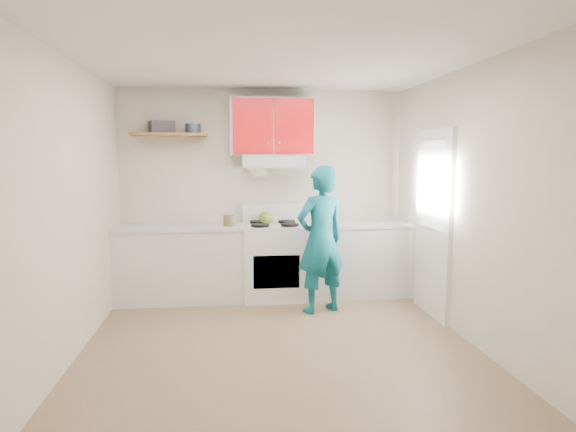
{
  "coord_description": "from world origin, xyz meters",
  "views": [
    {
      "loc": [
        -0.45,
        -4.33,
        1.75
      ],
      "look_at": [
        0.15,
        0.55,
        1.15
      ],
      "focal_mm": 30.27,
      "sensor_mm": 36.0,
      "label": 1
    }
  ],
  "objects": [
    {
      "name": "floor",
      "position": [
        0.0,
        0.0,
        0.0
      ],
      "size": [
        3.8,
        3.8,
        0.0
      ],
      "primitive_type": "plane",
      "color": "brown",
      "rests_on": "ground"
    },
    {
      "name": "ceiling",
      "position": [
        0.0,
        0.0,
        2.6
      ],
      "size": [
        3.6,
        3.8,
        0.04
      ],
      "primitive_type": "cube",
      "color": "white",
      "rests_on": "floor"
    },
    {
      "name": "back_wall",
      "position": [
        0.0,
        1.9,
        1.3
      ],
      "size": [
        3.6,
        0.04,
        2.6
      ],
      "primitive_type": "cube",
      "color": "beige",
      "rests_on": "floor"
    },
    {
      "name": "front_wall",
      "position": [
        0.0,
        -1.9,
        1.3
      ],
      "size": [
        3.6,
        0.04,
        2.6
      ],
      "primitive_type": "cube",
      "color": "beige",
      "rests_on": "floor"
    },
    {
      "name": "left_wall",
      "position": [
        -1.8,
        0.0,
        1.3
      ],
      "size": [
        0.04,
        3.8,
        2.6
      ],
      "primitive_type": "cube",
      "color": "beige",
      "rests_on": "floor"
    },
    {
      "name": "right_wall",
      "position": [
        1.8,
        0.0,
        1.3
      ],
      "size": [
        0.04,
        3.8,
        2.6
      ],
      "primitive_type": "cube",
      "color": "beige",
      "rests_on": "floor"
    },
    {
      "name": "door",
      "position": [
        1.78,
        0.7,
        1.02
      ],
      "size": [
        0.05,
        0.85,
        2.05
      ],
      "primitive_type": "cube",
      "color": "white",
      "rests_on": "floor"
    },
    {
      "name": "door_glass",
      "position": [
        1.75,
        0.7,
        1.45
      ],
      "size": [
        0.01,
        0.55,
        0.95
      ],
      "primitive_type": "cube",
      "color": "white",
      "rests_on": "door"
    },
    {
      "name": "counter_left",
      "position": [
        -1.04,
        1.6,
        0.45
      ],
      "size": [
        1.52,
        0.6,
        0.9
      ],
      "primitive_type": "cube",
      "color": "silver",
      "rests_on": "floor"
    },
    {
      "name": "counter_right",
      "position": [
        1.14,
        1.6,
        0.45
      ],
      "size": [
        1.32,
        0.6,
        0.9
      ],
      "primitive_type": "cube",
      "color": "silver",
      "rests_on": "floor"
    },
    {
      "name": "stove",
      "position": [
        0.1,
        1.57,
        0.46
      ],
      "size": [
        0.76,
        0.65,
        0.92
      ],
      "primitive_type": "cube",
      "color": "white",
      "rests_on": "floor"
    },
    {
      "name": "range_hood",
      "position": [
        0.1,
        1.68,
        1.7
      ],
      "size": [
        0.76,
        0.44,
        0.15
      ],
      "primitive_type": "cube",
      "color": "silver",
      "rests_on": "back_wall"
    },
    {
      "name": "upper_cabinets",
      "position": [
        0.1,
        1.73,
        2.12
      ],
      "size": [
        1.02,
        0.33,
        0.7
      ],
      "primitive_type": "cube",
      "color": "red",
      "rests_on": "back_wall"
    },
    {
      "name": "shelf",
      "position": [
        -1.15,
        1.75,
        2.02
      ],
      "size": [
        0.9,
        0.3,
        0.04
      ],
      "primitive_type": "cube",
      "color": "brown",
      "rests_on": "back_wall"
    },
    {
      "name": "books",
      "position": [
        -1.24,
        1.78,
        2.11
      ],
      "size": [
        0.33,
        0.29,
        0.15
      ],
      "primitive_type": "cube",
      "rotation": [
        0.0,
        0.0,
        0.35
      ],
      "color": "#39333A",
      "rests_on": "shelf"
    },
    {
      "name": "tin",
      "position": [
        -0.87,
        1.76,
        2.09
      ],
      "size": [
        0.22,
        0.22,
        0.11
      ],
      "primitive_type": "cylinder",
      "rotation": [
        0.0,
        0.0,
        -0.25
      ],
      "color": "#333D4C",
      "rests_on": "shelf"
    },
    {
      "name": "kettle",
      "position": [
        0.01,
        1.67,
        1.0
      ],
      "size": [
        0.19,
        0.19,
        0.16
      ],
      "primitive_type": "ellipsoid",
      "rotation": [
        0.0,
        0.0,
        -0.01
      ],
      "color": "olive",
      "rests_on": "stove"
    },
    {
      "name": "crock",
      "position": [
        -0.45,
        1.5,
        0.98
      ],
      "size": [
        0.17,
        0.17,
        0.16
      ],
      "primitive_type": "cylinder",
      "rotation": [
        0.0,
        0.0,
        0.34
      ],
      "color": "brown",
      "rests_on": "counter_left"
    },
    {
      "name": "cutting_board",
      "position": [
        0.77,
        1.54,
        0.91
      ],
      "size": [
        0.29,
        0.22,
        0.02
      ],
      "primitive_type": "cube",
      "rotation": [
        0.0,
        0.0,
        -0.04
      ],
      "color": "olive",
      "rests_on": "counter_right"
    },
    {
      "name": "silicone_mat",
      "position": [
        1.59,
        1.59,
        0.9
      ],
      "size": [
        0.37,
        0.33,
        0.01
      ],
      "primitive_type": "cube",
      "rotation": [
        0.0,
        0.0,
        0.18
      ],
      "color": "red",
      "rests_on": "counter_right"
    },
    {
      "name": "person",
      "position": [
        0.57,
        0.96,
        0.83
      ],
      "size": [
        0.71,
        0.6,
        1.66
      ],
      "primitive_type": "imported",
      "rotation": [
        0.0,
        0.0,
        3.53
      ],
      "color": "#0B5C69",
      "rests_on": "floor"
    }
  ]
}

